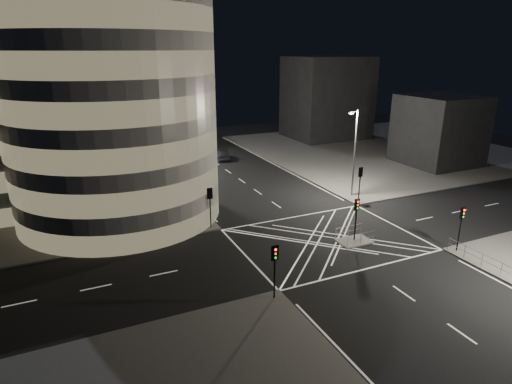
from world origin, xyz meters
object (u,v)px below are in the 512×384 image
traffic_signal_fr (360,178)px  street_lamp_left_near (187,162)px  street_lamp_right_far (354,150)px  sedan (222,155)px  traffic_signal_nl (275,262)px  street_lamp_left_far (151,132)px  traffic_signal_fl (210,200)px  traffic_signal_island (356,212)px  central_island (354,241)px  traffic_signal_nr (461,221)px

traffic_signal_fr → street_lamp_left_near: size_ratio=0.40×
street_lamp_right_far → sedan: 24.60m
traffic_signal_nl → traffic_signal_fr: (17.60, 13.60, 0.00)m
traffic_signal_fr → street_lamp_left_far: size_ratio=0.40×
street_lamp_left_far → traffic_signal_nl: bearing=-89.0°
traffic_signal_fl → traffic_signal_island: 13.62m
central_island → street_lamp_left_near: bearing=130.3°
traffic_signal_fl → street_lamp_left_near: size_ratio=0.40×
traffic_signal_island → street_lamp_left_near: 17.89m
traffic_signal_island → street_lamp_left_near: bearing=130.3°
traffic_signal_fl → street_lamp_left_far: (-0.64, 23.20, 2.63)m
street_lamp_left_far → traffic_signal_fl: bearing=-88.4°
street_lamp_left_far → central_island: bearing=-70.0°
central_island → traffic_signal_nl: size_ratio=0.75×
street_lamp_left_far → sedan: 12.07m
central_island → sedan: size_ratio=0.65×
traffic_signal_fl → sedan: size_ratio=0.87×
traffic_signal_fr → street_lamp_left_near: street_lamp_left_near is taller
sedan → traffic_signal_fr: bearing=111.6°
street_lamp_left_near → sedan: (10.94, 19.79, -4.79)m
street_lamp_left_near → street_lamp_left_far: same height
traffic_signal_nr → traffic_signal_fl: bearing=142.3°
traffic_signal_nl → street_lamp_left_far: size_ratio=0.40×
street_lamp_left_far → street_lamp_left_near: bearing=-90.0°
traffic_signal_nl → traffic_signal_fr: bearing=37.7°
traffic_signal_fl → street_lamp_right_far: size_ratio=0.40×
central_island → street_lamp_right_far: street_lamp_right_far is taller
traffic_signal_island → street_lamp_left_far: 33.61m
traffic_signal_island → street_lamp_right_far: size_ratio=0.40×
traffic_signal_fr → traffic_signal_fl: bearing=180.0°
sedan → street_lamp_left_far: bearing=14.6°
central_island → traffic_signal_nl: bearing=-153.9°
street_lamp_left_near → central_island: bearing=-49.7°
traffic_signal_nr → street_lamp_left_far: 41.15m
traffic_signal_fr → street_lamp_left_far: 29.63m
traffic_signal_nl → traffic_signal_nr: size_ratio=1.00×
traffic_signal_fl → street_lamp_left_far: bearing=91.6°
traffic_signal_nl → street_lamp_right_far: (18.24, 15.80, 2.63)m
traffic_signal_fl → traffic_signal_nr: size_ratio=1.00×
traffic_signal_nr → sedan: 39.33m
street_lamp_right_far → street_lamp_left_far: bearing=131.9°
street_lamp_right_far → traffic_signal_fr: bearing=-106.1°
street_lamp_right_far → traffic_signal_island: bearing=-125.3°
traffic_signal_fr → street_lamp_left_far: street_lamp_left_far is taller
traffic_signal_island → street_lamp_right_far: (7.44, 10.50, 2.63)m
traffic_signal_nl → street_lamp_right_far: street_lamp_right_far is taller
traffic_signal_fl → central_island: bearing=-37.5°
street_lamp_left_near → sedan: street_lamp_left_near is taller
traffic_signal_fl → traffic_signal_island: size_ratio=1.00×
sedan → street_lamp_left_near: bearing=66.3°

